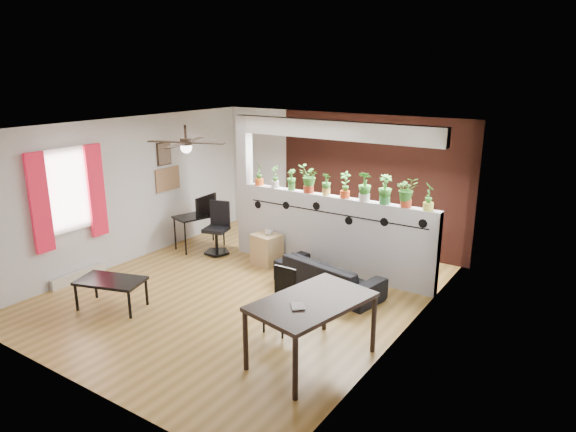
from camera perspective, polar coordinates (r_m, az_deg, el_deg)
The scene contains 31 objects.
room_shell at distance 7.83m, azimuth -5.14°, elevation 0.40°, with size 6.30×7.10×2.90m.
partition_wall at distance 8.79m, azimuth 5.17°, elevation -2.10°, with size 3.60×0.18×1.35m, color #BCBCC1.
ceiling_header at distance 8.41m, azimuth 5.48°, elevation 9.47°, with size 3.60×0.18×0.30m, color white.
pier_column at distance 9.64m, azimuth -4.78°, elevation 3.39°, with size 0.22×0.20×2.60m, color #BCBCC1.
brick_panel at distance 9.91m, azimuth 9.32°, elevation 3.58°, with size 3.90×0.05×2.60m, color #A54130.
vine_decal at distance 8.60m, azimuth 4.94°, elevation 0.30°, with size 3.31×0.01×0.30m.
window_assembly at distance 8.86m, azimuth -23.26°, elevation 2.38°, with size 0.09×1.30×1.55m.
baseboard_heater at distance 9.25m, azimuth -22.24°, elevation -6.19°, with size 0.08×1.00×0.18m, color beige.
corkboard at distance 10.21m, azimuth -13.22°, elevation 4.01°, with size 0.03×0.60×0.45m, color brown.
framed_art at distance 10.08m, azimuth -13.61°, elevation 6.74°, with size 0.03×0.34×0.44m.
ceiling_fan at distance 7.93m, azimuth -11.27°, elevation 7.84°, with size 1.19×1.19×0.43m.
potted_plant_0 at distance 9.39m, azimuth -3.23°, elevation 4.81°, with size 0.28×0.28×0.43m.
potted_plant_1 at distance 9.19m, azimuth -1.46°, elevation 4.50°, with size 0.25×0.24×0.40m.
potted_plant_2 at distance 9.00m, azimuth 0.38°, elevation 4.14°, with size 0.18×0.15×0.37m.
potted_plant_3 at distance 8.81m, azimuth 2.30°, elevation 4.24°, with size 0.29×0.31×0.48m.
potted_plant_4 at distance 8.64m, azimuth 4.29°, elevation 3.63°, with size 0.19×0.16×0.38m.
potted_plant_5 at distance 8.48m, azimuth 6.37°, elevation 3.55°, with size 0.25×0.21×0.44m.
potted_plant_6 at distance 8.32m, azimuth 8.53°, elevation 3.37°, with size 0.28×0.24×0.48m.
potted_plant_7 at distance 8.19m, azimuth 10.75°, elevation 3.00°, with size 0.31×0.30×0.47m.
potted_plant_8 at distance 8.06m, azimuth 13.05°, elevation 2.70°, with size 0.32×0.30×0.47m.
potted_plant_9 at distance 7.96m, azimuth 15.40°, elevation 2.21°, with size 0.28×0.29×0.43m.
sofa at distance 8.20m, azimuth 4.51°, elevation -6.62°, with size 1.70×0.67×0.50m, color black.
cube_shelf at distance 9.24m, azimuth -2.38°, elevation -3.71°, with size 0.46×0.41×0.56m, color tan.
cup at distance 9.11m, azimuth -2.15°, elevation -1.80°, with size 0.13×0.13×0.10m, color gray.
computer_desk at distance 10.13m, azimuth -9.87°, elevation -0.19°, with size 0.74×1.03×0.68m.
monitor at distance 10.19m, azimuth -9.34°, elevation 0.88°, with size 0.06×0.35×0.20m, color black.
office_chair at distance 9.82m, azimuth -7.83°, elevation -1.71°, with size 0.51×0.52×0.99m.
dining_table at distance 6.13m, azimuth 2.68°, elevation -10.00°, with size 1.17×1.61×0.80m.
book at distance 5.91m, azimuth 0.33°, elevation -10.01°, with size 0.15×0.20×0.02m, color gray.
folding_chair at distance 6.93m, azimuth -0.65°, elevation -8.63°, with size 0.36×0.36×0.87m.
coffee_table at distance 7.98m, azimuth -19.11°, elevation -7.00°, with size 1.07×0.80×0.45m.
Camera 1 is at (4.72, -5.88, 3.41)m, focal length 32.00 mm.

